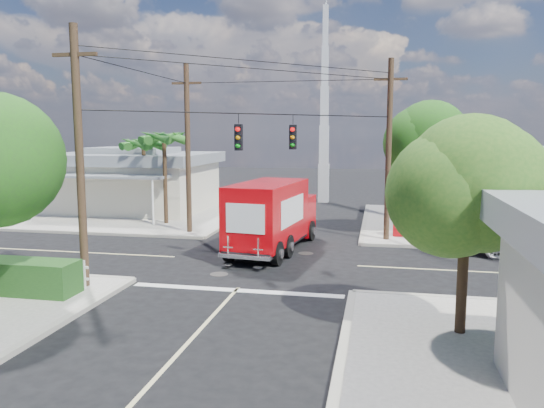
# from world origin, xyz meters

# --- Properties ---
(ground) EXTENTS (120.00, 120.00, 0.00)m
(ground) POSITION_xyz_m (0.00, 0.00, 0.00)
(ground) COLOR black
(ground) RESTS_ON ground
(sidewalk_ne) EXTENTS (14.12, 14.12, 0.14)m
(sidewalk_ne) POSITION_xyz_m (10.88, 10.88, 0.07)
(sidewalk_ne) COLOR gray
(sidewalk_ne) RESTS_ON ground
(sidewalk_nw) EXTENTS (14.12, 14.12, 0.14)m
(sidewalk_nw) POSITION_xyz_m (-10.88, 10.88, 0.07)
(sidewalk_nw) COLOR gray
(sidewalk_nw) RESTS_ON ground
(road_markings) EXTENTS (32.00, 32.00, 0.01)m
(road_markings) POSITION_xyz_m (0.00, -1.47, 0.01)
(road_markings) COLOR beige
(road_markings) RESTS_ON ground
(building_ne) EXTENTS (11.80, 10.20, 4.50)m
(building_ne) POSITION_xyz_m (12.50, 11.97, 2.32)
(building_ne) COLOR beige
(building_ne) RESTS_ON sidewalk_ne
(building_nw) EXTENTS (10.80, 10.20, 4.30)m
(building_nw) POSITION_xyz_m (-12.00, 12.46, 2.22)
(building_nw) COLOR beige
(building_nw) RESTS_ON sidewalk_nw
(radio_tower) EXTENTS (0.80, 0.80, 17.00)m
(radio_tower) POSITION_xyz_m (0.50, 20.00, 5.64)
(radio_tower) COLOR silver
(radio_tower) RESTS_ON ground
(tree_ne_front) EXTENTS (4.21, 4.14, 6.66)m
(tree_ne_front) POSITION_xyz_m (7.21, 6.76, 4.77)
(tree_ne_front) COLOR #422D1C
(tree_ne_front) RESTS_ON sidewalk_ne
(tree_ne_back) EXTENTS (3.77, 3.66, 5.82)m
(tree_ne_back) POSITION_xyz_m (9.81, 8.96, 4.19)
(tree_ne_back) COLOR #422D1C
(tree_ne_back) RESTS_ON sidewalk_ne
(tree_se) EXTENTS (3.67, 3.54, 5.62)m
(tree_se) POSITION_xyz_m (7.01, -7.24, 4.04)
(tree_se) COLOR #422D1C
(tree_se) RESTS_ON sidewalk_se
(palm_nw_front) EXTENTS (3.01, 3.08, 5.59)m
(palm_nw_front) POSITION_xyz_m (-7.50, 7.50, 5.04)
(palm_nw_front) COLOR #422D1C
(palm_nw_front) RESTS_ON sidewalk_nw
(palm_nw_back) EXTENTS (3.01, 3.08, 5.19)m
(palm_nw_back) POSITION_xyz_m (-9.50, 9.00, 4.67)
(palm_nw_back) COLOR #422D1C
(palm_nw_back) RESTS_ON sidewalk_nw
(utility_poles) EXTENTS (12.00, 10.68, 9.00)m
(utility_poles) POSITION_xyz_m (-1.58, 1.60, 4.67)
(utility_poles) COLOR #473321
(utility_poles) RESTS_ON ground
(picket_fence) EXTENTS (5.94, 0.06, 1.00)m
(picket_fence) POSITION_xyz_m (-7.80, -5.60, 0.68)
(picket_fence) COLOR silver
(picket_fence) RESTS_ON sidewalk_sw
(vending_boxes) EXTENTS (1.90, 0.50, 1.10)m
(vending_boxes) POSITION_xyz_m (6.50, 6.20, 0.69)
(vending_boxes) COLOR #9E080D
(vending_boxes) RESTS_ON sidewalk_ne
(delivery_truck) EXTENTS (3.23, 7.69, 3.24)m
(delivery_truck) POSITION_xyz_m (0.01, 2.05, 1.64)
(delivery_truck) COLOR black
(delivery_truck) RESTS_ON ground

